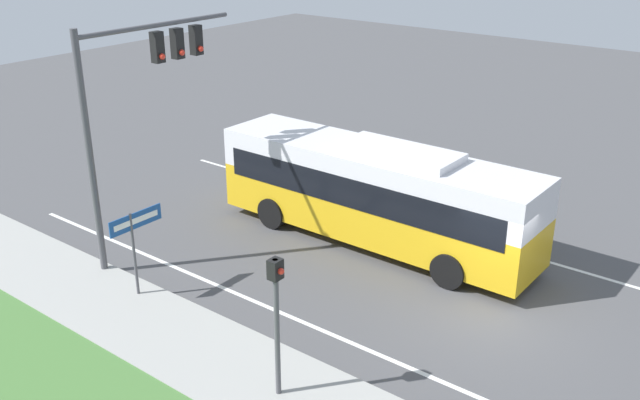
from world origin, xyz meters
name	(u,v)px	position (x,y,z in m)	size (l,w,h in m)	color
ground_plane	(490,309)	(0.00, 0.00, 0.00)	(80.00, 80.00, 0.00)	#4C4C4F
lane_divider_near	(422,373)	(-3.60, 0.00, 0.00)	(0.14, 30.00, 0.01)	silver
lane_divider_far	(542,260)	(3.60, 0.00, 0.00)	(0.14, 30.00, 0.01)	silver
bus	(375,190)	(1.50, 4.78, 1.80)	(2.61, 10.64, 3.32)	gold
signal_gantry	(137,89)	(-3.22, 9.93, 5.14)	(5.60, 0.41, 7.08)	#4C4C51
pedestrian_signal	(277,307)	(-6.29, 2.06, 2.29)	(0.28, 0.34, 3.40)	#4C4C51
street_sign	(135,235)	(-5.29, 7.95, 1.87)	(1.69, 0.08, 2.54)	#4C4C51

